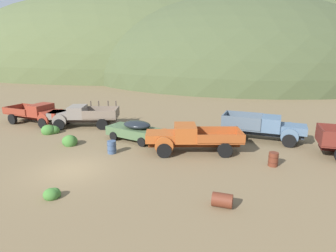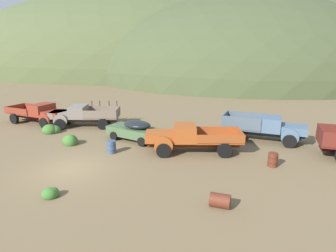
# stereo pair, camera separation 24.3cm
# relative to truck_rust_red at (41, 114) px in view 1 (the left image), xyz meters

# --- Properties ---
(ground_plane) EXTENTS (300.00, 300.00, 0.00)m
(ground_plane) POSITION_rel_truck_rust_red_xyz_m (8.50, -8.81, -1.00)
(ground_plane) COLOR brown
(hill_far_right) EXTENTS (115.80, 74.64, 46.97)m
(hill_far_right) POSITION_rel_truck_rust_red_xyz_m (-18.80, 64.60, -1.00)
(hill_far_right) COLOR #4C5633
(hill_far_right) RESTS_ON ground
(hill_distant) EXTENTS (75.66, 77.06, 39.13)m
(hill_distant) POSITION_rel_truck_rust_red_xyz_m (17.41, 57.28, -1.00)
(hill_distant) COLOR #424C2D
(hill_distant) RESTS_ON ground
(truck_rust_red) EXTENTS (6.66, 3.48, 1.89)m
(truck_rust_red) POSITION_rel_truck_rust_red_xyz_m (0.00, 0.00, 0.00)
(truck_rust_red) COLOR #42140D
(truck_rust_red) RESTS_ON ground
(truck_primer_gray) EXTENTS (6.38, 3.63, 2.16)m
(truck_primer_gray) POSITION_rel_truck_rust_red_xyz_m (3.95, 0.04, 0.00)
(truck_primer_gray) COLOR #3D322D
(truck_primer_gray) RESTS_ON ground
(car_weathered_green) EXTENTS (4.85, 3.04, 1.57)m
(car_weathered_green) POSITION_rel_truck_rust_red_xyz_m (10.08, -2.65, -0.18)
(car_weathered_green) COLOR #47603D
(car_weathered_green) RESTS_ON ground
(truck_oxide_orange) EXTENTS (6.70, 3.54, 1.89)m
(truck_oxide_orange) POSITION_rel_truck_rust_red_xyz_m (14.53, -4.32, 0.01)
(truck_oxide_orange) COLOR #51220D
(truck_oxide_orange) RESTS_ON ground
(truck_chalk_blue) EXTENTS (6.28, 3.03, 1.91)m
(truck_chalk_blue) POSITION_rel_truck_rust_red_xyz_m (20.14, -0.45, 0.02)
(truck_chalk_blue) COLOR #262D39
(truck_chalk_blue) RESTS_ON ground
(oil_drum_foreground) EXTENTS (0.60, 0.60, 0.85)m
(oil_drum_foreground) POSITION_rel_truck_rust_red_xyz_m (19.96, -5.52, -0.58)
(oil_drum_foreground) COLOR #5B2819
(oil_drum_foreground) RESTS_ON ground
(oil_drum_spare) EXTENTS (0.63, 0.63, 0.86)m
(oil_drum_spare) POSITION_rel_truck_rust_red_xyz_m (9.66, -5.71, -0.57)
(oil_drum_spare) COLOR #384C6B
(oil_drum_spare) RESTS_ON ground
(oil_drum_tipped) EXTENTS (0.94, 0.71, 0.64)m
(oil_drum_tipped) POSITION_rel_truck_rust_red_xyz_m (17.22, -10.86, -0.68)
(oil_drum_tipped) COLOR #5B2819
(oil_drum_tipped) RESTS_ON ground
(bush_front_right) EXTENTS (0.76, 0.75, 0.61)m
(bush_front_right) POSITION_rel_truck_rust_red_xyz_m (9.40, -11.88, -0.83)
(bush_front_right) COLOR #3D702D
(bush_front_right) RESTS_ON ground
(bush_back_edge) EXTENTS (1.20, 1.15, 1.02)m
(bush_back_edge) POSITION_rel_truck_rust_red_xyz_m (5.95, -4.80, -0.74)
(bush_back_edge) COLOR #3D702D
(bush_back_edge) RESTS_ON ground
(bush_near_barrel) EXTENTS (1.37, 1.30, 0.97)m
(bush_near_barrel) POSITION_rel_truck_rust_red_xyz_m (2.72, -2.49, -0.76)
(bush_near_barrel) COLOR #3D702D
(bush_near_barrel) RESTS_ON ground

